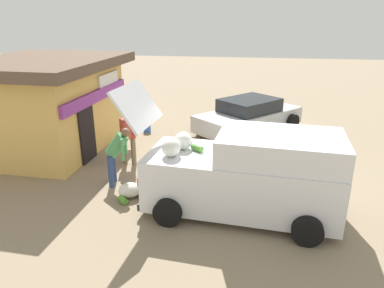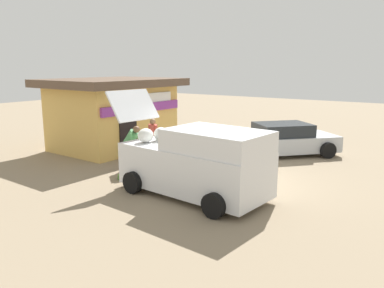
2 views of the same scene
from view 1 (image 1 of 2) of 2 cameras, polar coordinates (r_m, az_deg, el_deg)
ground_plane at (r=10.51m, az=5.36°, el=-4.47°), size 60.00×60.00×0.00m
storefront_bar at (r=12.84m, az=-22.21°, el=6.11°), size 5.59×4.57×3.04m
delivery_van at (r=8.13m, az=8.85°, el=-4.69°), size 2.49×5.03×2.85m
parked_sedan at (r=14.12m, az=9.08°, el=4.45°), size 4.49×4.29×1.30m
vendor_standing at (r=10.89m, az=-10.22°, el=1.56°), size 0.43×0.55×1.65m
customer_bending at (r=9.60m, az=-11.95°, el=-1.12°), size 0.59×0.71×1.59m
unloaded_banana_pile at (r=9.16m, az=-9.81°, el=-7.43°), size 0.91×0.72×0.38m
paint_bucket at (r=14.06m, az=-7.20°, el=2.61°), size 0.28×0.28×0.35m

